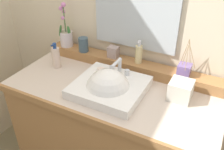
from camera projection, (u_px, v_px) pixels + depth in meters
name	position (u px, v px, depth m)	size (l,w,h in m)	color
vanity_cabinet	(113.00, 135.00, 1.81)	(1.36, 0.65, 0.87)	#A47040
back_ledge	(129.00, 65.00, 1.75)	(1.28, 0.12, 0.07)	#A47040
sink_basin	(108.00, 89.00, 1.53)	(0.43, 0.40, 0.30)	white
soap_bar	(102.00, 69.00, 1.64)	(0.07, 0.04, 0.02)	beige
potted_plant	(66.00, 36.00, 1.90)	(0.10, 0.10, 0.34)	silver
soap_dispenser	(139.00, 54.00, 1.68)	(0.05, 0.05, 0.16)	#D9C588
tumbler_cup	(83.00, 45.00, 1.83)	(0.07, 0.07, 0.11)	#3E525E
reed_diffuser	(184.00, 69.00, 1.56)	(0.10, 0.10, 0.24)	#765E9B
trinket_box	(113.00, 52.00, 1.76)	(0.07, 0.06, 0.08)	gray
lotion_bottle	(56.00, 57.00, 1.76)	(0.06, 0.06, 0.19)	beige
tissue_box	(181.00, 90.00, 1.45)	(0.13, 0.13, 0.12)	beige
mirror	(135.00, 8.00, 1.60)	(0.59, 0.02, 0.55)	silver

